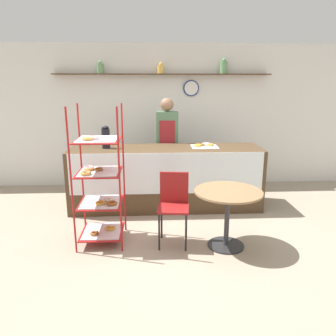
{
  "coord_description": "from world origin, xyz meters",
  "views": [
    {
      "loc": [
        -0.23,
        -4.02,
        1.99
      ],
      "look_at": [
        0.0,
        0.38,
        0.84
      ],
      "focal_mm": 35.0,
      "sensor_mm": 36.0,
      "label": 1
    }
  ],
  "objects_px": {
    "cafe_chair": "(174,200)",
    "pastry_rack": "(99,185)",
    "person_worker": "(167,142)",
    "donut_tray_counter": "(204,146)",
    "coffee_carafe": "(106,137)",
    "cafe_table": "(228,204)"
  },
  "relations": [
    {
      "from": "cafe_table",
      "to": "donut_tray_counter",
      "type": "height_order",
      "value": "donut_tray_counter"
    },
    {
      "from": "pastry_rack",
      "to": "coffee_carafe",
      "type": "distance_m",
      "value": 1.29
    },
    {
      "from": "cafe_table",
      "to": "donut_tray_counter",
      "type": "distance_m",
      "value": 1.55
    },
    {
      "from": "person_worker",
      "to": "pastry_rack",
      "type": "bearing_deg",
      "value": -117.72
    },
    {
      "from": "cafe_table",
      "to": "donut_tray_counter",
      "type": "relative_size",
      "value": 1.98
    },
    {
      "from": "pastry_rack",
      "to": "cafe_chair",
      "type": "relative_size",
      "value": 1.93
    },
    {
      "from": "person_worker",
      "to": "cafe_table",
      "type": "height_order",
      "value": "person_worker"
    },
    {
      "from": "person_worker",
      "to": "donut_tray_counter",
      "type": "height_order",
      "value": "person_worker"
    },
    {
      "from": "cafe_table",
      "to": "coffee_carafe",
      "type": "bearing_deg",
      "value": 138.54
    },
    {
      "from": "person_worker",
      "to": "cafe_chair",
      "type": "height_order",
      "value": "person_worker"
    },
    {
      "from": "coffee_carafe",
      "to": "donut_tray_counter",
      "type": "distance_m",
      "value": 1.58
    },
    {
      "from": "donut_tray_counter",
      "to": "pastry_rack",
      "type": "bearing_deg",
      "value": -140.04
    },
    {
      "from": "person_worker",
      "to": "cafe_chair",
      "type": "xyz_separation_m",
      "value": [
        -0.0,
        -1.82,
        -0.41
      ]
    },
    {
      "from": "coffee_carafe",
      "to": "donut_tray_counter",
      "type": "height_order",
      "value": "coffee_carafe"
    },
    {
      "from": "pastry_rack",
      "to": "cafe_chair",
      "type": "height_order",
      "value": "pastry_rack"
    },
    {
      "from": "cafe_chair",
      "to": "pastry_rack",
      "type": "bearing_deg",
      "value": -176.7
    },
    {
      "from": "pastry_rack",
      "to": "coffee_carafe",
      "type": "bearing_deg",
      "value": 92.98
    },
    {
      "from": "cafe_chair",
      "to": "donut_tray_counter",
      "type": "relative_size",
      "value": 2.17
    },
    {
      "from": "cafe_chair",
      "to": "donut_tray_counter",
      "type": "xyz_separation_m",
      "value": [
        0.58,
        1.32,
        0.44
      ]
    },
    {
      "from": "cafe_chair",
      "to": "donut_tray_counter",
      "type": "bearing_deg",
      "value": 73.14
    },
    {
      "from": "pastry_rack",
      "to": "cafe_chair",
      "type": "distance_m",
      "value": 0.94
    },
    {
      "from": "person_worker",
      "to": "donut_tray_counter",
      "type": "xyz_separation_m",
      "value": [
        0.58,
        -0.5,
        0.03
      ]
    }
  ]
}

